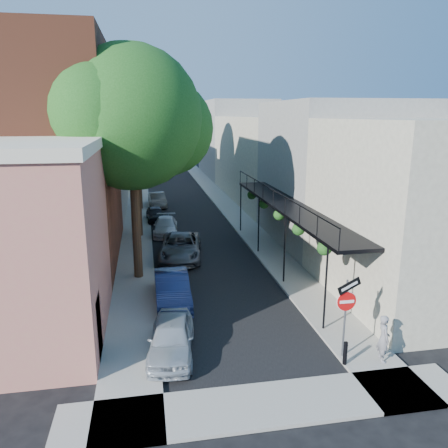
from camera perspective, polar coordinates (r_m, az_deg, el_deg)
name	(u,v)px	position (r m, az deg, el deg)	size (l,w,h in m)	color
ground	(261,386)	(14.48, 4.83, -20.31)	(160.00, 160.00, 0.00)	black
road_surface	(181,202)	(42.43, -5.70, 2.91)	(6.00, 64.00, 0.01)	black
sidewalk_left	(138,203)	(42.30, -11.11, 2.76)	(2.00, 64.00, 0.12)	gray
sidewalk_right	(221,200)	(42.91, -0.36, 3.18)	(2.00, 64.00, 0.12)	gray
sidewalk_cross	(270,405)	(13.66, 6.01, -22.40)	(12.00, 2.00, 0.12)	gray
buildings_left	(74,153)	(40.85, -18.99, 8.79)	(10.10, 59.10, 12.00)	tan
buildings_right	(273,155)	(42.95, 6.41, 8.99)	(9.80, 55.00, 10.00)	beige
sign_post	(346,304)	(15.31, 15.70, -10.08)	(0.89, 0.17, 2.99)	#595B60
bollard	(345,353)	(15.54, 15.55, -15.95)	(0.14, 0.14, 0.80)	black
oak_near	(140,121)	(21.77, -10.87, 13.08)	(7.48, 6.80, 11.42)	#372616
oak_mid	(141,132)	(29.76, -10.82, 11.70)	(6.60, 6.00, 10.20)	#372616
oak_far	(141,114)	(38.77, -10.75, 13.97)	(7.70, 7.00, 11.90)	#372616
parked_car_a	(171,338)	(15.76, -6.89, -14.54)	(1.52, 3.78, 1.29)	#9FA8B0
parked_car_b	(172,289)	(19.62, -6.80, -8.42)	(1.46, 4.19, 1.38)	#162047
parked_car_c	(181,247)	(25.54, -5.68, -3.00)	(2.31, 5.02, 1.39)	#505257
parked_car_d	(166,226)	(30.83, -7.64, -0.29)	(1.63, 4.00, 1.16)	silver
parked_car_e	(155,214)	(34.72, -8.96, 1.27)	(1.36, 3.38, 1.15)	black
parked_car_f	(157,200)	(40.27, -8.69, 3.14)	(1.35, 3.87, 1.28)	#615A52
pedestrian	(384,338)	(15.94, 20.12, -13.83)	(0.60, 0.39, 1.63)	slate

